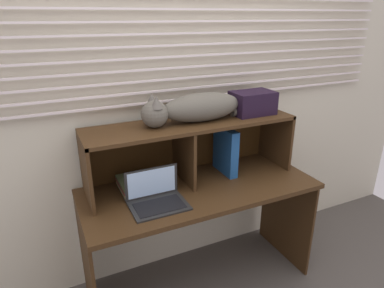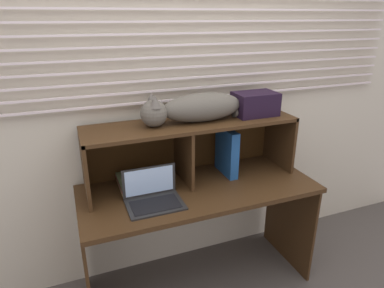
{
  "view_description": "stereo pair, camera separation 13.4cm",
  "coord_description": "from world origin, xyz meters",
  "px_view_note": "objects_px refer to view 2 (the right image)",
  "views": [
    {
      "loc": [
        -0.84,
        -1.46,
        1.76
      ],
      "look_at": [
        0.0,
        0.32,
        1.0
      ],
      "focal_mm": 31.32,
      "sensor_mm": 36.0,
      "label": 1
    },
    {
      "loc": [
        -0.71,
        -1.51,
        1.76
      ],
      "look_at": [
        0.0,
        0.32,
        1.0
      ],
      "focal_mm": 31.32,
      "sensor_mm": 36.0,
      "label": 2
    }
  ],
  "objects_px": {
    "laptop": "(153,196)",
    "binder_upright": "(227,151)",
    "storage_box": "(255,104)",
    "cat": "(196,108)",
    "book_stack": "(135,183)"
  },
  "relations": [
    {
      "from": "laptop",
      "to": "binder_upright",
      "type": "height_order",
      "value": "binder_upright"
    },
    {
      "from": "cat",
      "to": "storage_box",
      "type": "distance_m",
      "value": 0.42
    },
    {
      "from": "storage_box",
      "to": "binder_upright",
      "type": "bearing_deg",
      "value": 180.0
    },
    {
      "from": "cat",
      "to": "laptop",
      "type": "bearing_deg",
      "value": -150.24
    },
    {
      "from": "laptop",
      "to": "storage_box",
      "type": "height_order",
      "value": "storage_box"
    },
    {
      "from": "laptop",
      "to": "storage_box",
      "type": "distance_m",
      "value": 0.89
    },
    {
      "from": "laptop",
      "to": "binder_upright",
      "type": "relative_size",
      "value": 1.01
    },
    {
      "from": "cat",
      "to": "storage_box",
      "type": "relative_size",
      "value": 3.22
    },
    {
      "from": "laptop",
      "to": "binder_upright",
      "type": "xyz_separation_m",
      "value": [
        0.56,
        0.19,
        0.12
      ]
    },
    {
      "from": "binder_upright",
      "to": "book_stack",
      "type": "distance_m",
      "value": 0.64
    },
    {
      "from": "book_stack",
      "to": "storage_box",
      "type": "relative_size",
      "value": 0.87
    },
    {
      "from": "cat",
      "to": "laptop",
      "type": "xyz_separation_m",
      "value": [
        -0.34,
        -0.19,
        -0.44
      ]
    },
    {
      "from": "binder_upright",
      "to": "storage_box",
      "type": "relative_size",
      "value": 1.14
    },
    {
      "from": "cat",
      "to": "laptop",
      "type": "relative_size",
      "value": 2.81
    },
    {
      "from": "binder_upright",
      "to": "storage_box",
      "type": "xyz_separation_m",
      "value": [
        0.19,
        0.0,
        0.31
      ]
    }
  ]
}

